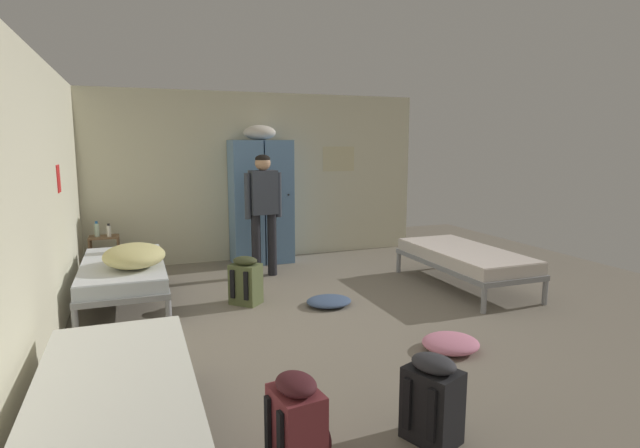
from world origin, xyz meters
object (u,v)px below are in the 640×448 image
Objects in this scene: locker_bank at (261,199)px; backpack_olive at (246,281)px; water_bottle at (97,230)px; person_traveler at (263,204)px; lotion_bottle at (109,231)px; bedding_heap at (134,256)px; backpack_maroon at (298,424)px; bed_right at (465,257)px; backpack_black at (433,400)px; shelf_unit at (105,253)px; clothes_pile_pink at (451,343)px; clothes_pile_denim at (329,301)px; bed_left_rear at (123,271)px; bed_left_front at (116,393)px.

locker_bank is 3.76× the size of backpack_olive.
person_traveler is at bearing -18.02° from water_bottle.
lotion_bottle is at bearing -175.06° from locker_bank.
person_traveler is at bearing 28.79° from bedding_heap.
person_traveler reaches higher than backpack_maroon.
backpack_maroon is at bearing -101.67° from person_traveler.
bed_right is 3.45× the size of backpack_black.
bedding_heap is 1.24m from backpack_olive.
lotion_bottle reaches higher than backpack_black.
person_traveler reaches higher than shelf_unit.
shelf_unit is 0.31m from lotion_bottle.
bedding_heap reaches higher than clothes_pile_pink.
bed_left_rear is at bearing 158.06° from clothes_pile_denim.
water_bottle is 1.17× the size of lotion_bottle.
backpack_olive is (1.63, -1.78, -0.40)m from water_bottle.
person_traveler is 3.28m from clothes_pile_pink.
backpack_black is 1.43m from clothes_pile_pink.
water_bottle reaches higher than bed_left_front.
locker_bank is 4.09× the size of clothes_pile_pink.
bed_left_front is at bearing -86.63° from shelf_unit.
person_traveler is at bearing -17.73° from lotion_bottle.
bed_left_rear is 3.92m from backpack_black.
bed_left_rear is 9.19× the size of water_bottle.
backpack_olive is (-0.50, 3.01, 0.00)m from backpack_black.
backpack_olive is at bearing 154.91° from clothes_pile_denim.
locker_bank is 3.76× the size of backpack_black.
backpack_maroon is (1.28, -4.75, -0.40)m from water_bottle.
clothes_pile_denim is (0.36, -1.49, -0.95)m from person_traveler.
backpack_black is 1.00× the size of backpack_maroon.
bed_left_front is 3.45× the size of backpack_maroon.
clothes_pile_pink is (2.58, -2.10, -0.55)m from bedding_heap.
bed_left_rear is 10.75× the size of lotion_bottle.
bed_right is (2.08, -2.21, -0.59)m from locker_bank.
lotion_bottle is (-4.21, 2.03, 0.27)m from bed_right.
backpack_black is at bearing -129.43° from bed_right.
backpack_maroon is (0.95, -3.44, -0.12)m from bed_left_rear.
backpack_maroon reaches higher than clothes_pile_pink.
bed_left_rear is at bearing -75.88° from water_bottle.
person_traveler is at bearing 19.16° from bed_left_rear.
locker_bank is 2.49m from clothes_pile_denim.
shelf_unit is at bearing 161.82° from person_traveler.
shelf_unit is at bearing 154.24° from bed_right.
person_traveler is 3.27× the size of clothes_pile_pink.
backpack_maroon is 2.85m from clothes_pile_denim.
locker_bank is 3.76× the size of backpack_maroon.
clothes_pile_denim is at bearing 110.08° from clothes_pile_pink.
locker_bank is at bearing 94.86° from clothes_pile_denim.
water_bottle is at bearing -176.88° from locker_bank.
backpack_olive is at bearing -49.28° from lotion_bottle.
water_bottle is (-0.08, 0.02, 0.32)m from shelf_unit.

